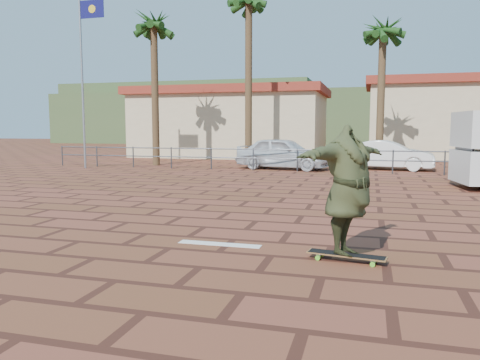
# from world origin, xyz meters

# --- Properties ---
(ground) EXTENTS (120.00, 120.00, 0.00)m
(ground) POSITION_xyz_m (0.00, 0.00, 0.00)
(ground) COLOR brown
(ground) RESTS_ON ground
(paint_stripe) EXTENTS (1.40, 0.22, 0.01)m
(paint_stripe) POSITION_xyz_m (0.70, -1.20, 0.00)
(paint_stripe) COLOR white
(paint_stripe) RESTS_ON ground
(guardrail) EXTENTS (24.06, 0.06, 1.00)m
(guardrail) POSITION_xyz_m (0.00, 12.00, 0.68)
(guardrail) COLOR #47494F
(guardrail) RESTS_ON ground
(flagpole) EXTENTS (1.30, 0.10, 8.00)m
(flagpole) POSITION_xyz_m (-9.87, 11.00, 4.64)
(flagpole) COLOR gray
(flagpole) RESTS_ON ground
(palm_far_left) EXTENTS (2.40, 2.40, 8.25)m
(palm_far_left) POSITION_xyz_m (-7.50, 13.50, 6.83)
(palm_far_left) COLOR brown
(palm_far_left) RESTS_ON ground
(palm_left) EXTENTS (2.40, 2.40, 9.45)m
(palm_left) POSITION_xyz_m (-3.00, 15.00, 7.95)
(palm_left) COLOR brown
(palm_left) RESTS_ON ground
(palm_center) EXTENTS (2.40, 2.40, 7.75)m
(palm_center) POSITION_xyz_m (3.50, 15.50, 6.36)
(palm_center) COLOR brown
(palm_center) RESTS_ON ground
(building_west) EXTENTS (12.60, 7.60, 4.50)m
(building_west) POSITION_xyz_m (-6.00, 22.00, 2.28)
(building_west) COLOR beige
(building_west) RESTS_ON ground
(building_east) EXTENTS (10.60, 6.60, 5.00)m
(building_east) POSITION_xyz_m (8.00, 24.00, 2.54)
(building_east) COLOR beige
(building_east) RESTS_ON ground
(hill_front) EXTENTS (70.00, 18.00, 6.00)m
(hill_front) POSITION_xyz_m (0.00, 50.00, 3.00)
(hill_front) COLOR #384C28
(hill_front) RESTS_ON ground
(hill_back) EXTENTS (35.00, 14.00, 8.00)m
(hill_back) POSITION_xyz_m (-22.00, 56.00, 4.00)
(hill_back) COLOR #384C28
(hill_back) RESTS_ON ground
(longboard) EXTENTS (1.16, 0.43, 0.11)m
(longboard) POSITION_xyz_m (2.78, -1.66, 0.09)
(longboard) COLOR olive
(longboard) RESTS_ON ground
(skateboarder) EXTENTS (1.52, 2.34, 1.86)m
(skateboarder) POSITION_xyz_m (2.78, -1.66, 1.04)
(skateboarder) COLOR #33381E
(skateboarder) RESTS_ON longboard
(car_silver) EXTENTS (4.59, 2.47, 1.48)m
(car_silver) POSITION_xyz_m (-0.82, 13.00, 0.74)
(car_silver) COLOR silver
(car_silver) RESTS_ON ground
(car_white) EXTENTS (4.21, 1.95, 1.34)m
(car_white) POSITION_xyz_m (3.86, 14.02, 0.67)
(car_white) COLOR white
(car_white) RESTS_ON ground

